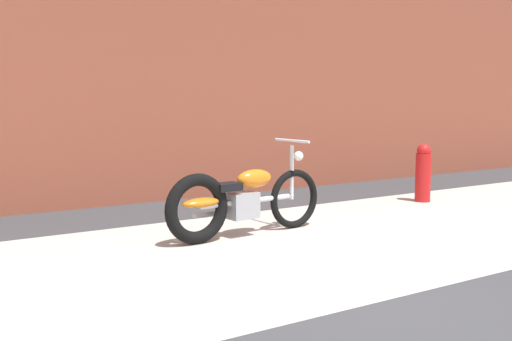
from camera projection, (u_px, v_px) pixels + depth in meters
The scene contains 5 objects.
ground_plane at pixel (375, 303), 4.41m from camera, with size 80.00×80.00×0.00m, color #38383A.
sidewalk_slab at pixel (249, 252), 5.87m from camera, with size 36.00×3.50×0.01m, color #B2ADA3.
brick_building_wall at pixel (118, 6), 8.43m from camera, with size 36.00×0.50×5.53m, color brown.
motorcycle_orange at pixel (236, 201), 6.46m from camera, with size 2.01×0.58×1.03m.
fire_hydrant at pixel (423, 173), 8.73m from camera, with size 0.22×0.22×0.84m.
Camera 1 is at (-3.03, -3.12, 1.48)m, focal length 42.50 mm.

